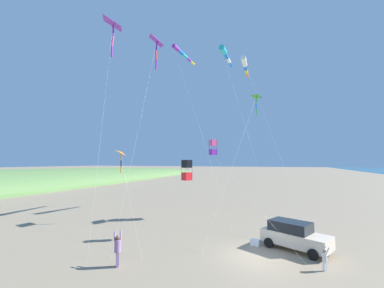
# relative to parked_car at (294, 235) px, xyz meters

# --- Properties ---
(ground_plane) EXTENTS (600.00, 600.00, 0.00)m
(ground_plane) POSITION_rel_parked_car_xyz_m (2.26, 2.23, -0.95)
(ground_plane) COLOR gray
(parked_car) EXTENTS (4.68, 3.51, 1.85)m
(parked_car) POSITION_rel_parked_car_xyz_m (0.00, 0.00, 0.00)
(parked_car) COLOR beige
(parked_car) RESTS_ON ground_plane
(cooler_box) EXTENTS (0.62, 0.42, 0.42)m
(cooler_box) POSITION_rel_parked_car_xyz_m (2.61, 0.21, -0.74)
(cooler_box) COLOR white
(cooler_box) RESTS_ON ground_plane
(person_adult_flyer) EXTENTS (0.67, 0.68, 1.91)m
(person_adult_flyer) POSITION_rel_parked_car_xyz_m (9.43, 6.65, 0.09)
(person_adult_flyer) COLOR #8E6B9E
(person_adult_flyer) RESTS_ON ground_plane
(person_child_green_jacket) EXTENTS (0.45, 0.44, 1.27)m
(person_child_green_jacket) POSITION_rel_parked_car_xyz_m (-1.47, 2.89, -0.26)
(person_child_green_jacket) COLOR silver
(person_child_green_jacket) RESTS_ON ground_plane
(kite_delta_striped_overhead) EXTENTS (1.53, 7.47, 17.62)m
(kite_delta_striped_overhead) POSITION_rel_parked_car_xyz_m (11.13, -0.43, 16.10)
(kite_delta_striped_overhead) COLOR purple
(kite_delta_striped_overhead) RESTS_ON ground_plane
(kite_box_small_distant) EXTENTS (7.00, 3.99, 7.77)m
(kite_box_small_distant) POSITION_rel_parked_car_xyz_m (5.95, -0.78, 6.18)
(kite_box_small_distant) COLOR #EF4C93
(kite_box_small_distant) RESTS_ON ground_plane
(kite_delta_magenta_far_left) EXTENTS (8.16, 7.99, 7.19)m
(kite_delta_magenta_far_left) POSITION_rel_parked_car_xyz_m (15.94, -1.74, 5.86)
(kite_delta_magenta_far_left) COLOR orange
(kite_delta_magenta_far_left) RESTS_ON ground_plane
(kite_windsock_green_low_center) EXTENTS (7.08, 16.35, 20.36)m
(kite_windsock_green_low_center) POSITION_rel_parked_car_xyz_m (5.46, -14.92, 18.66)
(kite_windsock_green_low_center) COLOR white
(kite_windsock_green_low_center) RESTS_ON ground_plane
(kite_windsock_purple_drifting) EXTENTS (9.97, 13.79, 21.77)m
(kite_windsock_purple_drifting) POSITION_rel_parked_car_xyz_m (13.69, -11.56, 20.29)
(kite_windsock_purple_drifting) COLOR purple
(kite_windsock_purple_drifting) RESTS_ON ground_plane
(kite_windsock_orange_high_right) EXTENTS (7.12, 14.69, 21.14)m
(kite_windsock_orange_high_right) POSITION_rel_parked_car_xyz_m (7.83, -13.32, 19.81)
(kite_windsock_orange_high_right) COLOR #1EB7C6
(kite_windsock_orange_high_right) RESTS_ON ground_plane
(kite_box_long_streamer_right) EXTENTS (9.69, 5.29, 6.16)m
(kite_box_long_streamer_right) POSITION_rel_parked_car_xyz_m (10.41, -5.76, 4.12)
(kite_box_long_streamer_right) COLOR black
(kite_box_long_streamer_right) RESTS_ON ground_plane
(kite_delta_rainbow_low_near) EXTENTS (1.55, 3.53, 17.12)m
(kite_delta_rainbow_low_near) POSITION_rel_parked_car_xyz_m (12.54, 3.86, 15.69)
(kite_delta_rainbow_low_near) COLOR purple
(kite_delta_rainbow_low_near) RESTS_ON ground_plane
(kite_delta_white_trailing) EXTENTS (3.02, 13.17, 13.60)m
(kite_delta_white_trailing) POSITION_rel_parked_car_xyz_m (3.31, -9.10, 12.33)
(kite_delta_white_trailing) COLOR green
(kite_delta_white_trailing) RESTS_ON ground_plane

